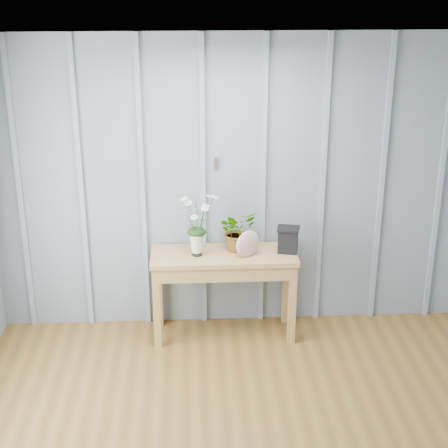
{
  "coord_description": "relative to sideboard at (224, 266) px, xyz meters",
  "views": [
    {
      "loc": [
        -0.36,
        -3.16,
        3.03
      ],
      "look_at": [
        -0.09,
        1.94,
        1.03
      ],
      "focal_mm": 55.0,
      "sensor_mm": 36.0,
      "label": 1
    }
  ],
  "objects": [
    {
      "name": "daisy_vase",
      "position": [
        -0.22,
        -0.02,
        0.45
      ],
      "size": [
        0.37,
        0.28,
        0.53
      ],
      "color": "black",
      "rests_on": "sideboard"
    },
    {
      "name": "felt_disc_vessel",
      "position": [
        0.19,
        -0.07,
        0.23
      ],
      "size": [
        0.23,
        0.17,
        0.23
      ],
      "primitive_type": "ellipsoid",
      "rotation": [
        0.0,
        0.0,
        0.52
      ],
      "color": "#9C586A",
      "rests_on": "sideboard"
    },
    {
      "name": "spider_plant",
      "position": [
        0.11,
        0.08,
        0.28
      ],
      "size": [
        0.4,
        0.38,
        0.34
      ],
      "primitive_type": "imported",
      "rotation": [
        0.0,
        0.0,
        0.54
      ],
      "color": "black",
      "rests_on": "sideboard"
    },
    {
      "name": "room_shell",
      "position": [
        0.09,
        -1.08,
        1.35
      ],
      "size": [
        4.0,
        4.5,
        2.5
      ],
      "color": "gray",
      "rests_on": "ground"
    },
    {
      "name": "carved_box",
      "position": [
        0.53,
        0.0,
        0.23
      ],
      "size": [
        0.2,
        0.17,
        0.22
      ],
      "color": "black",
      "rests_on": "sideboard"
    },
    {
      "name": "sideboard",
      "position": [
        0.0,
        0.0,
        0.0
      ],
      "size": [
        1.2,
        0.45,
        0.75
      ],
      "color": "#A58145",
      "rests_on": "ground"
    }
  ]
}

